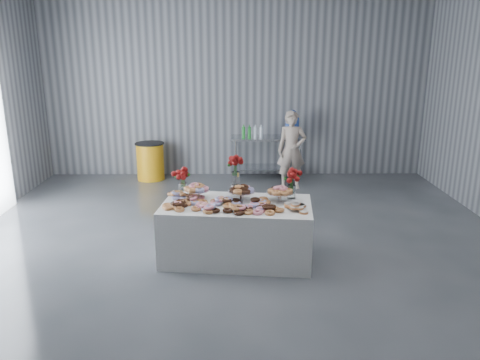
{
  "coord_description": "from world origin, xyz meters",
  "views": [
    {
      "loc": [
        -0.03,
        -5.42,
        2.68
      ],
      "look_at": [
        0.04,
        0.79,
        0.91
      ],
      "focal_mm": 35.0,
      "sensor_mm": 36.0,
      "label": 1
    }
  ],
  "objects_px": {
    "display_table": "(237,231)",
    "prep_table": "(267,150)",
    "person": "(292,150)",
    "trash_barrel": "(150,161)",
    "water_jug": "(292,125)"
  },
  "relations": [
    {
      "from": "trash_barrel",
      "to": "person",
      "type": "bearing_deg",
      "value": -12.9
    },
    {
      "from": "display_table",
      "to": "prep_table",
      "type": "distance_m",
      "value": 3.91
    },
    {
      "from": "trash_barrel",
      "to": "water_jug",
      "type": "bearing_deg",
      "value": 0.0
    },
    {
      "from": "display_table",
      "to": "person",
      "type": "height_order",
      "value": "person"
    },
    {
      "from": "prep_table",
      "to": "display_table",
      "type": "bearing_deg",
      "value": -99.71
    },
    {
      "from": "prep_table",
      "to": "water_jug",
      "type": "xyz_separation_m",
      "value": [
        0.5,
        -0.0,
        0.53
      ]
    },
    {
      "from": "prep_table",
      "to": "person",
      "type": "height_order",
      "value": "person"
    },
    {
      "from": "person",
      "to": "trash_barrel",
      "type": "distance_m",
      "value": 2.97
    },
    {
      "from": "water_jug",
      "to": "trash_barrel",
      "type": "distance_m",
      "value": 3.04
    },
    {
      "from": "prep_table",
      "to": "trash_barrel",
      "type": "distance_m",
      "value": 2.46
    },
    {
      "from": "prep_table",
      "to": "trash_barrel",
      "type": "height_order",
      "value": "prep_table"
    },
    {
      "from": "water_jug",
      "to": "person",
      "type": "distance_m",
      "value": 0.77
    },
    {
      "from": "display_table",
      "to": "trash_barrel",
      "type": "xyz_separation_m",
      "value": [
        -1.79,
        3.85,
        0.01
      ]
    },
    {
      "from": "display_table",
      "to": "person",
      "type": "relative_size",
      "value": 1.25
    },
    {
      "from": "prep_table",
      "to": "person",
      "type": "xyz_separation_m",
      "value": [
        0.43,
        -0.66,
        0.14
      ]
    }
  ]
}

